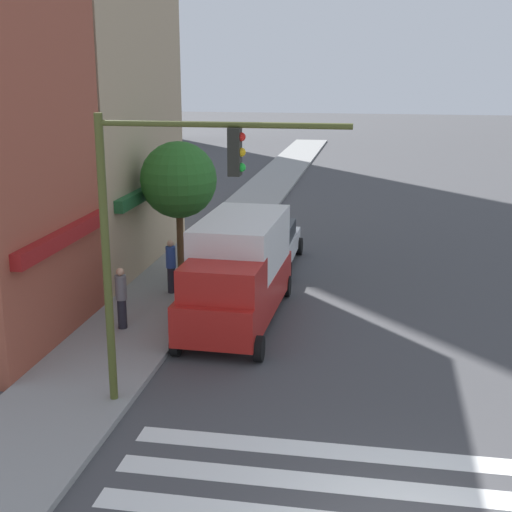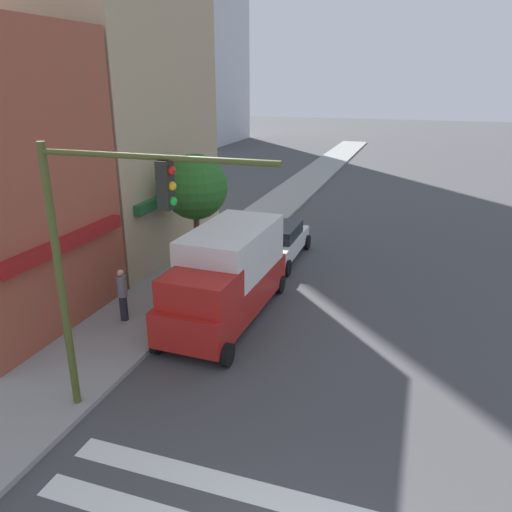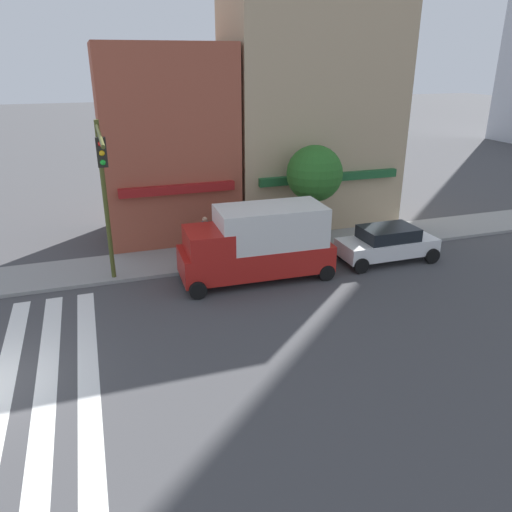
{
  "view_description": "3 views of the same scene",
  "coord_description": "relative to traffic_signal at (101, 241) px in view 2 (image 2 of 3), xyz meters",
  "views": [
    {
      "loc": [
        -9.81,
        0.73,
        7.43
      ],
      "look_at": [
        12.72,
        4.7,
        1.2
      ],
      "focal_mm": 50.0,
      "sensor_mm": 36.0,
      "label": 1
    },
    {
      "loc": [
        -4.4,
        -1.07,
        7.66
      ],
      "look_at": [
        12.72,
        4.7,
        1.2
      ],
      "focal_mm": 35.0,
      "sensor_mm": 36.0,
      "label": 2
    },
    {
      "loc": [
        3.59,
        -13.3,
        8.55
      ],
      "look_at": [
        9.62,
        4.7,
        1.0
      ],
      "focal_mm": 35.0,
      "sensor_mm": 36.0,
      "label": 3
    }
  ],
  "objects": [
    {
      "name": "pedestrian_blue_shirt",
      "position": [
        7.56,
        2.09,
        -3.35
      ],
      "size": [
        0.32,
        0.32,
        1.77
      ],
      "rotation": [
        0.0,
        0.0,
        2.51
      ],
      "color": "#23232D",
      "rests_on": "sidewalk_left"
    },
    {
      "name": "pedestrian_grey_coat",
      "position": [
        4.21,
        2.54,
        -3.35
      ],
      "size": [
        0.32,
        0.32,
        1.77
      ],
      "rotation": [
        0.0,
        0.0,
        1.99
      ],
      "color": "#23232D",
      "rests_on": "sidewalk_left"
    },
    {
      "name": "sedan_white",
      "position": [
        11.82,
        -0.51,
        -3.59
      ],
      "size": [
        4.41,
        2.02,
        1.59
      ],
      "rotation": [
        0.0,
        0.0,
        0.01
      ],
      "color": "white",
      "rests_on": "ground_plane"
    },
    {
      "name": "traffic_signal",
      "position": [
        0.0,
        0.0,
        0.0
      ],
      "size": [
        0.32,
        5.2,
        6.45
      ],
      "color": "#474C1E",
      "rests_on": "ground_plane"
    },
    {
      "name": "storefront_row",
      "position": [
        8.57,
        6.29,
        2.12
      ],
      "size": [
        15.16,
        5.3,
        14.82
      ],
      "color": "#9E4C38",
      "rests_on": "ground_plane"
    },
    {
      "name": "box_truck_red",
      "position": [
        5.71,
        -0.51,
        -2.84
      ],
      "size": [
        6.26,
        2.42,
        3.04
      ],
      "rotation": [
        0.0,
        0.0,
        -0.03
      ],
      "color": "#B21E19",
      "rests_on": "ground_plane"
    },
    {
      "name": "pedestrian_white_shirt",
      "position": [
        7.46,
        1.45,
        -3.35
      ],
      "size": [
        0.32,
        0.32,
        1.77
      ],
      "rotation": [
        0.0,
        0.0,
        3.49
      ],
      "color": "#23232D",
      "rests_on": "sidewalk_left"
    },
    {
      "name": "street_tree",
      "position": [
        9.41,
        2.29,
        -0.87
      ],
      "size": [
        2.61,
        2.61,
        4.73
      ],
      "color": "brown",
      "rests_on": "sidewalk_left"
    }
  ]
}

